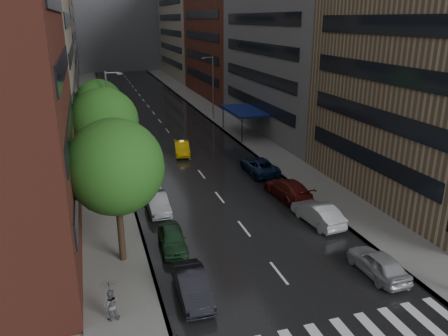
% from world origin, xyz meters
% --- Properties ---
extents(ground, '(220.00, 220.00, 0.00)m').
position_xyz_m(ground, '(0.00, 0.00, 0.00)').
color(ground, gray).
rests_on(ground, ground).
extents(road, '(14.00, 140.00, 0.01)m').
position_xyz_m(road, '(0.00, 50.00, 0.01)').
color(road, black).
rests_on(road, ground).
extents(sidewalk_left, '(4.00, 140.00, 0.15)m').
position_xyz_m(sidewalk_left, '(-9.00, 50.00, 0.07)').
color(sidewalk_left, gray).
rests_on(sidewalk_left, ground).
extents(sidewalk_right, '(4.00, 140.00, 0.15)m').
position_xyz_m(sidewalk_right, '(9.00, 50.00, 0.07)').
color(sidewalk_right, gray).
rests_on(sidewalk_right, ground).
extents(buildings_left, '(8.00, 108.00, 38.00)m').
position_xyz_m(buildings_left, '(-15.00, 58.79, 15.99)').
color(buildings_left, maroon).
rests_on(buildings_left, ground).
extents(buildings_right, '(8.05, 109.10, 36.00)m').
position_xyz_m(buildings_right, '(15.00, 56.70, 15.03)').
color(buildings_right, '#937A5B').
rests_on(buildings_right, ground).
extents(building_far, '(40.00, 14.00, 32.00)m').
position_xyz_m(building_far, '(0.00, 118.00, 16.00)').
color(building_far, slate).
rests_on(building_far, ground).
extents(tree_near, '(5.61, 5.61, 8.95)m').
position_xyz_m(tree_near, '(-8.60, 8.10, 6.12)').
color(tree_near, '#382619').
rests_on(tree_near, ground).
extents(tree_mid, '(5.60, 5.60, 8.92)m').
position_xyz_m(tree_mid, '(-8.60, 20.30, 6.11)').
color(tree_mid, '#382619').
rests_on(tree_mid, ground).
extents(tree_far, '(5.07, 5.07, 8.08)m').
position_xyz_m(tree_far, '(-8.60, 32.52, 5.52)').
color(tree_far, '#382619').
rests_on(tree_far, ground).
extents(taxi, '(2.14, 4.55, 1.44)m').
position_xyz_m(taxi, '(-0.41, 28.90, 0.72)').
color(taxi, '#E2B20B').
rests_on(taxi, ground).
extents(parked_cars_left, '(2.41, 42.58, 1.47)m').
position_xyz_m(parked_cars_left, '(-5.40, 23.69, 0.72)').
color(parked_cars_left, black).
rests_on(parked_cars_left, ground).
extents(parked_cars_right, '(2.67, 23.38, 1.59)m').
position_xyz_m(parked_cars_right, '(5.40, 13.14, 0.77)').
color(parked_cars_right, '#9D9EA3').
rests_on(parked_cars_right, ground).
extents(ped_black_umbrella, '(0.96, 0.98, 2.09)m').
position_xyz_m(ped_black_umbrella, '(-9.64, 2.49, 1.39)').
color(ped_black_umbrella, '#55545A').
rests_on(ped_black_umbrella, sidewalk_left).
extents(street_lamp_left, '(1.74, 0.22, 9.00)m').
position_xyz_m(street_lamp_left, '(-7.72, 30.00, 4.89)').
color(street_lamp_left, gray).
rests_on(street_lamp_left, sidewalk_left).
extents(street_lamp_right, '(1.74, 0.22, 9.00)m').
position_xyz_m(street_lamp_right, '(7.72, 45.00, 4.89)').
color(street_lamp_right, gray).
rests_on(street_lamp_right, sidewalk_right).
extents(awning, '(4.00, 8.00, 3.12)m').
position_xyz_m(awning, '(8.98, 35.00, 3.13)').
color(awning, navy).
rests_on(awning, sidewalk_right).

